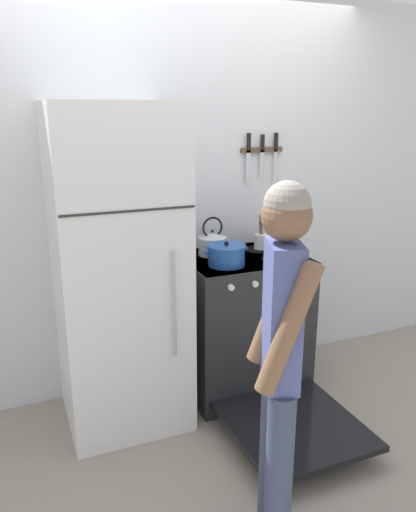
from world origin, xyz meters
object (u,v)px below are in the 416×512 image
object	(u,v)px
refrigerator	(119,271)
dutch_oven_pot	(226,255)
utensil_jar	(261,240)
person	(280,354)
stove_range	(244,326)
tea_kettle	(213,243)

from	to	relation	value
refrigerator	dutch_oven_pot	size ratio (longest dim) A/B	6.80
refrigerator	dutch_oven_pot	world-z (taller)	refrigerator
dutch_oven_pot	utensil_jar	distance (m)	0.44
dutch_oven_pot	person	world-z (taller)	person
refrigerator	stove_range	bearing A→B (deg)	-0.88
person	tea_kettle	bearing A→B (deg)	8.09
dutch_oven_pot	tea_kettle	world-z (taller)	tea_kettle
person	refrigerator	bearing A→B (deg)	37.20
refrigerator	utensil_jar	distance (m)	1.02
refrigerator	dutch_oven_pot	distance (m)	0.64
stove_range	refrigerator	bearing A→B (deg)	179.12
refrigerator	stove_range	xyz separation A→B (m)	(0.81, -0.01, -0.48)
tea_kettle	stove_range	bearing A→B (deg)	-45.23
tea_kettle	person	xyz separation A→B (m)	(-0.28, -1.34, -0.10)
refrigerator	utensil_jar	xyz separation A→B (m)	(1.00, 0.15, 0.05)
stove_range	tea_kettle	bearing A→B (deg)	134.77
stove_range	utensil_jar	distance (m)	0.59
dutch_oven_pot	refrigerator	bearing A→B (deg)	171.51
refrigerator	stove_range	distance (m)	0.94
utensil_jar	person	size ratio (longest dim) A/B	0.17
stove_range	person	size ratio (longest dim) A/B	0.85
refrigerator	dutch_oven_pot	bearing A→B (deg)	-8.49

